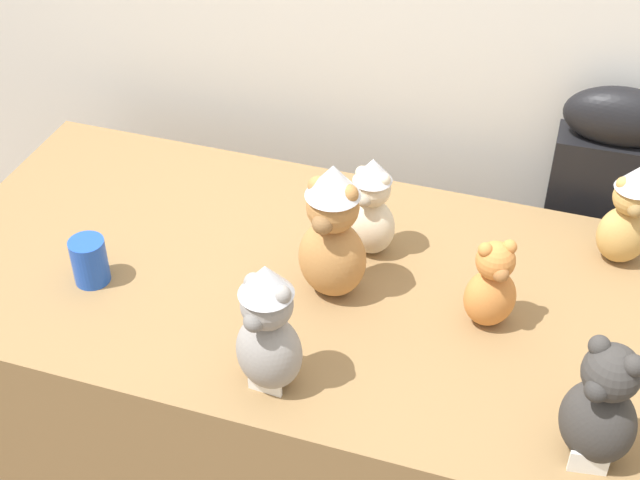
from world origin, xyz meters
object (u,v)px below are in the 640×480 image
object	(u,v)px
display_table	(320,393)
teddy_bear_ginger	(492,286)
teddy_bear_ash	(269,329)
party_cup_blue	(90,261)
teddy_bear_caramel	(332,233)
teddy_bear_charcoal	(601,407)
teddy_bear_cream	(371,207)
teddy_bear_honey	(628,216)
instrument_case	(588,256)

from	to	relation	value
display_table	teddy_bear_ginger	distance (m)	0.61
teddy_bear_ash	party_cup_blue	bearing A→B (deg)	176.85
display_table	teddy_bear_ash	xyz separation A→B (m)	(0.00, -0.32, 0.52)
teddy_bear_caramel	teddy_bear_charcoal	world-z (taller)	teddy_bear_caramel
teddy_bear_caramel	teddy_bear_ginger	bearing A→B (deg)	8.99
teddy_bear_cream	teddy_bear_charcoal	distance (m)	0.70
teddy_bear_charcoal	teddy_bear_honey	world-z (taller)	teddy_bear_charcoal
teddy_bear_ginger	teddy_bear_honey	xyz separation A→B (m)	(0.25, 0.30, 0.02)
teddy_bear_cream	party_cup_blue	world-z (taller)	teddy_bear_cream
teddy_bear_ash	teddy_bear_charcoal	size ratio (longest dim) A/B	1.10
teddy_bear_ash	teddy_bear_caramel	xyz separation A→B (m)	(0.03, 0.30, 0.02)
display_table	teddy_bear_ash	distance (m)	0.61
teddy_bear_caramel	party_cup_blue	bearing A→B (deg)	-158.29
teddy_bear_caramel	teddy_bear_ginger	xyz separation A→B (m)	(0.35, 0.01, -0.06)
display_table	teddy_bear_charcoal	xyz separation A→B (m)	(0.62, -0.30, 0.50)
teddy_bear_charcoal	party_cup_blue	xyz separation A→B (m)	(-1.11, 0.15, -0.07)
teddy_bear_ash	teddy_bear_ginger	xyz separation A→B (m)	(0.38, 0.31, -0.05)
teddy_bear_ash	teddy_bear_caramel	world-z (taller)	teddy_bear_caramel
teddy_bear_honey	party_cup_blue	xyz separation A→B (m)	(-1.12, -0.44, -0.07)
teddy_bear_ash	display_table	bearing A→B (deg)	105.79
teddy_bear_ash	teddy_bear_charcoal	bearing A→B (deg)	16.89
teddy_bear_ginger	teddy_bear_honey	bearing A→B (deg)	21.97
teddy_bear_honey	teddy_bear_charcoal	bearing A→B (deg)	-105.15
teddy_bear_cream	teddy_bear_caramel	bearing A→B (deg)	-91.33
display_table	instrument_case	xyz separation A→B (m)	(0.58, 0.57, 0.15)
teddy_bear_honey	instrument_case	bearing A→B (deg)	85.77
teddy_bear_charcoal	teddy_bear_honey	xyz separation A→B (m)	(0.01, 0.59, -0.00)
teddy_bear_ash	teddy_bear_charcoal	distance (m)	0.62
instrument_case	teddy_bear_ash	world-z (taller)	teddy_bear_ash
party_cup_blue	teddy_bear_caramel	bearing A→B (deg)	14.16
teddy_bear_ginger	teddy_bear_ash	bearing A→B (deg)	-169.31
teddy_bear_caramel	teddy_bear_charcoal	size ratio (longest dim) A/B	1.22
instrument_case	teddy_bear_honey	xyz separation A→B (m)	(0.05, -0.28, 0.35)
teddy_bear_ash	teddy_bear_ginger	size ratio (longest dim) A/B	1.39
teddy_bear_charcoal	display_table	bearing A→B (deg)	-179.62
teddy_bear_ginger	teddy_bear_honey	distance (m)	0.39
teddy_bear_ginger	teddy_bear_honey	world-z (taller)	teddy_bear_honey
display_table	teddy_bear_cream	bearing A→B (deg)	62.33
display_table	teddy_bear_cream	xyz separation A→B (m)	(0.08, 0.14, 0.50)
teddy_bear_charcoal	teddy_bear_honey	bearing A→B (deg)	115.29
teddy_bear_cream	party_cup_blue	bearing A→B (deg)	-139.69
teddy_bear_honey	party_cup_blue	size ratio (longest dim) A/B	2.34
teddy_bear_honey	teddy_bear_ash	bearing A→B (deg)	-149.99
teddy_bear_ash	teddy_bear_honey	world-z (taller)	teddy_bear_ash
party_cup_blue	teddy_bear_ginger	bearing A→B (deg)	9.21
display_table	party_cup_blue	bearing A→B (deg)	-162.63
teddy_bear_cream	teddy_bear_honey	world-z (taller)	teddy_bear_honey
teddy_bear_caramel	party_cup_blue	size ratio (longest dim) A/B	3.04
display_table	party_cup_blue	xyz separation A→B (m)	(-0.49, -0.15, 0.43)
display_table	teddy_bear_ginger	xyz separation A→B (m)	(0.38, -0.01, 0.47)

